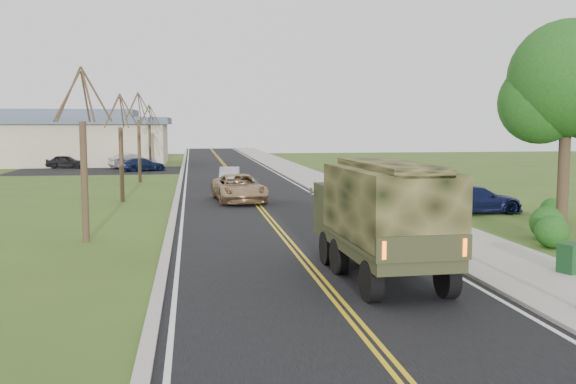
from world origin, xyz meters
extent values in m
plane|color=#38511B|center=(0.00, 0.00, 0.00)|extent=(160.00, 160.00, 0.00)
cube|color=black|center=(0.00, 40.00, 0.01)|extent=(8.00, 120.00, 0.01)
cube|color=#9E998E|center=(4.15, 40.00, 0.06)|extent=(0.30, 120.00, 0.12)
cube|color=#9E998E|center=(5.90, 40.00, 0.05)|extent=(3.20, 120.00, 0.10)
cube|color=#9E998E|center=(-4.15, 40.00, 0.05)|extent=(0.30, 120.00, 0.10)
cylinder|color=#38281C|center=(11.00, 10.00, 2.52)|extent=(0.44, 0.44, 5.04)
sphere|color=#184B15|center=(11.00, 10.00, 5.85)|extent=(4.50, 4.50, 4.50)
sphere|color=#184B15|center=(10.20, 10.50, 4.95)|extent=(3.24, 3.24, 3.24)
cylinder|color=#38281C|center=(-7.00, 10.00, 2.10)|extent=(0.24, 0.24, 4.20)
cylinder|color=#38281C|center=(-6.52, 10.13, 5.13)|extent=(1.01, 0.33, 1.90)
cylinder|color=#38281C|center=(-6.97, 10.62, 5.05)|extent=(0.13, 1.29, 1.74)
cylinder|color=#38281C|center=(-7.46, 10.18, 5.13)|extent=(0.98, 0.43, 1.90)
cylinder|color=#38281C|center=(-7.39, 9.52, 5.05)|extent=(0.79, 1.05, 1.77)
cylinder|color=#38281C|center=(-6.73, 9.59, 5.13)|extent=(0.58, 0.90, 1.90)
cylinder|color=#38281C|center=(-7.00, 22.00, 1.98)|extent=(0.24, 0.24, 3.96)
cylinder|color=#38281C|center=(-6.55, 22.12, 4.83)|extent=(0.96, 0.32, 1.79)
cylinder|color=#38281C|center=(-6.97, 22.58, 4.76)|extent=(0.12, 1.22, 1.65)
cylinder|color=#38281C|center=(-7.43, 22.17, 4.83)|extent=(0.93, 0.41, 1.79)
cylinder|color=#38281C|center=(-7.37, 21.55, 4.76)|extent=(0.75, 0.99, 1.67)
cylinder|color=#38281C|center=(-6.75, 21.61, 4.83)|extent=(0.55, 0.85, 1.80)
cylinder|color=#38281C|center=(-7.00, 34.00, 2.22)|extent=(0.24, 0.24, 4.44)
cylinder|color=#38281C|center=(-6.50, 34.13, 5.42)|extent=(1.07, 0.35, 2.00)
cylinder|color=#38281C|center=(-6.97, 34.65, 5.34)|extent=(0.13, 1.36, 1.84)
cylinder|color=#38281C|center=(-7.49, 34.19, 5.42)|extent=(1.03, 0.46, 2.00)
cylinder|color=#38281C|center=(-7.41, 33.49, 5.34)|extent=(0.83, 1.10, 1.87)
cylinder|color=#38281C|center=(-6.72, 33.56, 5.42)|extent=(0.61, 0.95, 2.01)
cylinder|color=#38281C|center=(-7.00, 46.00, 2.04)|extent=(0.24, 0.24, 4.08)
cylinder|color=#38281C|center=(-6.54, 46.12, 4.98)|extent=(0.99, 0.33, 1.84)
cylinder|color=#38281C|center=(-6.97, 46.60, 4.91)|extent=(0.13, 1.25, 1.69)
cylinder|color=#38281C|center=(-7.45, 46.17, 4.98)|extent=(0.95, 0.42, 1.85)
cylinder|color=#38281C|center=(-7.38, 45.53, 4.91)|extent=(0.77, 1.02, 1.72)
cylinder|color=#38281C|center=(-6.74, 45.60, 4.98)|extent=(0.57, 0.88, 1.85)
cube|color=tan|center=(-16.00, 56.00, 2.10)|extent=(20.00, 12.00, 4.20)
cube|color=#475466|center=(-16.00, 56.00, 4.50)|extent=(21.00, 13.00, 0.70)
cube|color=#475466|center=(-16.00, 56.00, 5.20)|extent=(14.00, 8.00, 0.90)
cube|color=black|center=(-10.00, 46.00, 0.01)|extent=(18.00, 10.00, 0.02)
cylinder|color=black|center=(0.75, 1.03, 0.49)|extent=(0.35, 0.99, 0.98)
cylinder|color=black|center=(2.61, 1.10, 0.49)|extent=(0.35, 0.99, 0.98)
cylinder|color=black|center=(0.65, 3.88, 0.49)|extent=(0.35, 0.99, 0.98)
cylinder|color=black|center=(2.51, 3.94, 0.49)|extent=(0.35, 0.99, 0.98)
cylinder|color=black|center=(0.60, 5.12, 0.49)|extent=(0.35, 0.99, 0.98)
cylinder|color=black|center=(2.47, 5.19, 0.49)|extent=(0.35, 0.99, 0.98)
cube|color=#31341C|center=(1.60, 3.38, 0.93)|extent=(2.35, 6.30, 0.31)
cube|color=#31341C|center=(1.52, 5.65, 1.69)|extent=(2.19, 1.76, 1.25)
cube|color=black|center=(1.49, 6.45, 1.87)|extent=(1.96, 0.14, 0.62)
cube|color=#31341C|center=(1.63, 2.62, 1.16)|extent=(2.39, 4.79, 0.13)
cube|color=black|center=(1.63, 2.62, 2.09)|extent=(2.39, 4.79, 1.78)
cube|color=black|center=(1.63, 2.62, 3.02)|extent=(1.59, 4.76, 0.22)
cube|color=#31341C|center=(1.71, 0.27, 1.38)|extent=(2.23, 0.18, 0.58)
cube|color=#FF590C|center=(0.78, 0.18, 1.38)|extent=(0.09, 0.04, 0.40)
cube|color=#FF590C|center=(2.64, 0.25, 1.38)|extent=(0.09, 0.04, 0.40)
imported|color=tan|center=(-0.84, 20.95, 0.73)|extent=(2.87, 5.46, 1.47)
imported|color=#B1B2B6|center=(-0.80, 30.09, 0.63)|extent=(1.60, 3.89, 1.25)
imported|color=#10163D|center=(9.65, 14.85, 0.64)|extent=(4.55, 2.15, 1.28)
cube|color=#16401D|center=(6.80, 2.72, 0.50)|extent=(0.75, 0.69, 0.80)
imported|color=black|center=(-15.00, 50.00, 0.64)|extent=(3.95, 2.19, 1.27)
imported|color=#A0A0A5|center=(-8.75, 48.64, 0.72)|extent=(4.58, 3.15, 1.43)
imported|color=#0E1734|center=(-7.60, 45.05, 0.58)|extent=(4.35, 3.05, 1.17)
camera|label=1|loc=(-3.30, -12.98, 4.07)|focal=40.00mm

